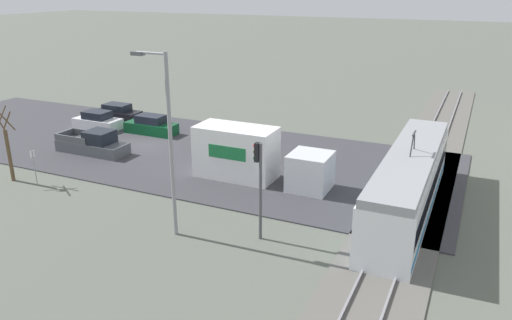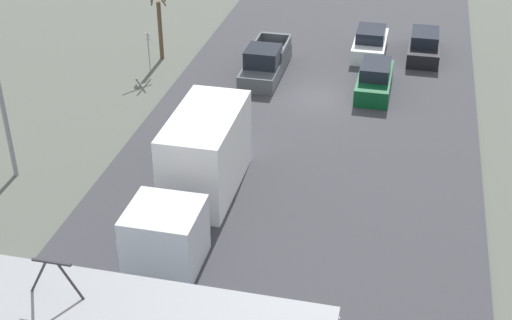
{
  "view_description": "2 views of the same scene",
  "coord_description": "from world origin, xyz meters",
  "px_view_note": "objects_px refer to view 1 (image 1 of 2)",
  "views": [
    {
      "loc": [
        30.8,
        23.9,
        12.22
      ],
      "look_at": [
        3.47,
        11.3,
        1.53
      ],
      "focal_mm": 35.0,
      "sensor_mm": 36.0,
      "label": 1
    },
    {
      "loc": [
        -4.36,
        33.8,
        16.26
      ],
      "look_at": [
        1.07,
        10.21,
        1.96
      ],
      "focal_mm": 50.0,
      "sensor_mm": 36.0,
      "label": 2
    }
  ],
  "objects_px": {
    "street_lamp_near_crossing": "(167,135)",
    "no_parking_sign": "(34,164)",
    "sedan_car_0": "(151,126)",
    "sedan_car_2": "(98,121)",
    "light_rail_tram": "(409,183)",
    "street_tree": "(8,148)",
    "traffic_light_pole": "(259,178)",
    "pickup_truck": "(94,144)",
    "sedan_car_1": "(117,113)",
    "box_truck": "(253,157)"
  },
  "relations": [
    {
      "from": "pickup_truck",
      "to": "sedan_car_2",
      "type": "distance_m",
      "value": 6.97
    },
    {
      "from": "light_rail_tram",
      "to": "pickup_truck",
      "type": "relative_size",
      "value": 2.61
    },
    {
      "from": "sedan_car_2",
      "to": "street_lamp_near_crossing",
      "type": "bearing_deg",
      "value": -128.84
    },
    {
      "from": "pickup_truck",
      "to": "no_parking_sign",
      "type": "distance_m",
      "value": 6.56
    },
    {
      "from": "box_truck",
      "to": "sedan_car_1",
      "type": "xyz_separation_m",
      "value": [
        -8.4,
        -18.03,
        -0.95
      ]
    },
    {
      "from": "street_lamp_near_crossing",
      "to": "no_parking_sign",
      "type": "xyz_separation_m",
      "value": [
        -1.82,
        -11.56,
        -3.87
      ]
    },
    {
      "from": "box_truck",
      "to": "traffic_light_pole",
      "type": "xyz_separation_m",
      "value": [
        7.02,
        3.6,
        1.64
      ]
    },
    {
      "from": "sedan_car_0",
      "to": "sedan_car_2",
      "type": "relative_size",
      "value": 1.06
    },
    {
      "from": "light_rail_tram",
      "to": "no_parking_sign",
      "type": "bearing_deg",
      "value": -75.25
    },
    {
      "from": "box_truck",
      "to": "street_tree",
      "type": "distance_m",
      "value": 15.76
    },
    {
      "from": "sedan_car_0",
      "to": "sedan_car_1",
      "type": "xyz_separation_m",
      "value": [
        -2.43,
        -5.61,
        -0.04
      ]
    },
    {
      "from": "sedan_car_0",
      "to": "sedan_car_1",
      "type": "relative_size",
      "value": 0.99
    },
    {
      "from": "box_truck",
      "to": "street_lamp_near_crossing",
      "type": "xyz_separation_m",
      "value": [
        8.41,
        -0.66,
        3.64
      ]
    },
    {
      "from": "sedan_car_0",
      "to": "sedan_car_2",
      "type": "bearing_deg",
      "value": -82.4
    },
    {
      "from": "sedan_car_2",
      "to": "street_tree",
      "type": "height_order",
      "value": "street_tree"
    },
    {
      "from": "pickup_truck",
      "to": "no_parking_sign",
      "type": "relative_size",
      "value": 2.42
    },
    {
      "from": "light_rail_tram",
      "to": "street_lamp_near_crossing",
      "type": "bearing_deg",
      "value": -54.04
    },
    {
      "from": "pickup_truck",
      "to": "street_lamp_near_crossing",
      "type": "relative_size",
      "value": 0.61
    },
    {
      "from": "traffic_light_pole",
      "to": "street_lamp_near_crossing",
      "type": "height_order",
      "value": "street_lamp_near_crossing"
    },
    {
      "from": "light_rail_tram",
      "to": "sedan_car_0",
      "type": "distance_m",
      "value": 23.31
    },
    {
      "from": "sedan_car_0",
      "to": "sedan_car_1",
      "type": "bearing_deg",
      "value": -113.4
    },
    {
      "from": "pickup_truck",
      "to": "sedan_car_2",
      "type": "relative_size",
      "value": 1.33
    },
    {
      "from": "street_lamp_near_crossing",
      "to": "street_tree",
      "type": "bearing_deg",
      "value": -97.48
    },
    {
      "from": "pickup_truck",
      "to": "sedan_car_1",
      "type": "xyz_separation_m",
      "value": [
        -8.54,
        -4.77,
        -0.06
      ]
    },
    {
      "from": "street_lamp_near_crossing",
      "to": "no_parking_sign",
      "type": "bearing_deg",
      "value": -98.97
    },
    {
      "from": "sedan_car_1",
      "to": "traffic_light_pole",
      "type": "xyz_separation_m",
      "value": [
        15.42,
        21.63,
        2.59
      ]
    },
    {
      "from": "box_truck",
      "to": "light_rail_tram",
      "type": "bearing_deg",
      "value": 85.56
    },
    {
      "from": "sedan_car_1",
      "to": "street_tree",
      "type": "relative_size",
      "value": 0.93
    },
    {
      "from": "box_truck",
      "to": "sedan_car_1",
      "type": "distance_m",
      "value": 19.91
    },
    {
      "from": "pickup_truck",
      "to": "sedan_car_0",
      "type": "distance_m",
      "value": 6.17
    },
    {
      "from": "sedan_car_2",
      "to": "no_parking_sign",
      "type": "xyz_separation_m",
      "value": [
        11.86,
        5.44,
        0.7
      ]
    },
    {
      "from": "sedan_car_1",
      "to": "street_lamp_near_crossing",
      "type": "distance_m",
      "value": 24.6
    },
    {
      "from": "sedan_car_0",
      "to": "traffic_light_pole",
      "type": "xyz_separation_m",
      "value": [
        13.0,
        16.02,
        2.56
      ]
    },
    {
      "from": "light_rail_tram",
      "to": "street_tree",
      "type": "bearing_deg",
      "value": -76.4
    },
    {
      "from": "street_tree",
      "to": "street_lamp_near_crossing",
      "type": "relative_size",
      "value": 0.53
    },
    {
      "from": "sedan_car_1",
      "to": "street_lamp_near_crossing",
      "type": "xyz_separation_m",
      "value": [
        16.81,
        17.37,
        4.59
      ]
    },
    {
      "from": "light_rail_tram",
      "to": "street_lamp_near_crossing",
      "type": "relative_size",
      "value": 1.59
    },
    {
      "from": "sedan_car_0",
      "to": "traffic_light_pole",
      "type": "bearing_deg",
      "value": 50.94
    },
    {
      "from": "sedan_car_1",
      "to": "no_parking_sign",
      "type": "distance_m",
      "value": 16.09
    },
    {
      "from": "sedan_car_0",
      "to": "street_lamp_near_crossing",
      "type": "distance_m",
      "value": 19.13
    },
    {
      "from": "light_rail_tram",
      "to": "pickup_truck",
      "type": "bearing_deg",
      "value": -91.56
    },
    {
      "from": "light_rail_tram",
      "to": "box_truck",
      "type": "height_order",
      "value": "light_rail_tram"
    },
    {
      "from": "light_rail_tram",
      "to": "sedan_car_1",
      "type": "distance_m",
      "value": 29.39
    },
    {
      "from": "sedan_car_2",
      "to": "traffic_light_pole",
      "type": "xyz_separation_m",
      "value": [
        12.3,
        21.25,
        2.57
      ]
    },
    {
      "from": "pickup_truck",
      "to": "street_lamp_near_crossing",
      "type": "xyz_separation_m",
      "value": [
        8.27,
        12.6,
        4.53
      ]
    },
    {
      "from": "street_lamp_near_crossing",
      "to": "sedan_car_0",
      "type": "bearing_deg",
      "value": -140.72
    },
    {
      "from": "pickup_truck",
      "to": "street_lamp_near_crossing",
      "type": "height_order",
      "value": "street_lamp_near_crossing"
    },
    {
      "from": "sedan_car_1",
      "to": "traffic_light_pole",
      "type": "bearing_deg",
      "value": -125.5
    },
    {
      "from": "pickup_truck",
      "to": "street_tree",
      "type": "distance_m",
      "value": 6.72
    },
    {
      "from": "light_rail_tram",
      "to": "traffic_light_pole",
      "type": "distance_m",
      "value": 8.99
    }
  ]
}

